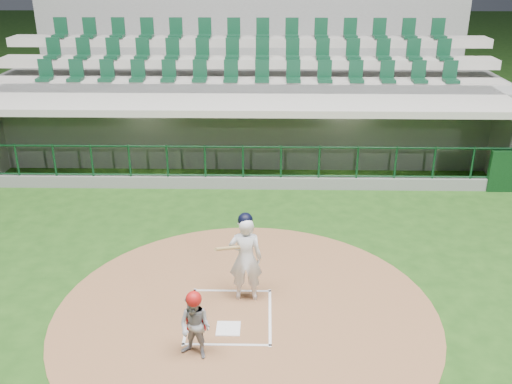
% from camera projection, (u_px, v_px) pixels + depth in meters
% --- Properties ---
extents(ground, '(120.00, 120.00, 0.00)m').
position_uv_depth(ground, '(231.00, 307.00, 10.88)').
color(ground, '#1B4012').
rests_on(ground, ground).
extents(dirt_circle, '(7.20, 7.20, 0.01)m').
position_uv_depth(dirt_circle, '(246.00, 313.00, 10.69)').
color(dirt_circle, brown).
rests_on(dirt_circle, ground).
extents(home_plate, '(0.43, 0.43, 0.02)m').
position_uv_depth(home_plate, '(228.00, 329.00, 10.23)').
color(home_plate, white).
rests_on(home_plate, dirt_circle).
extents(batter_box_chalk, '(1.55, 1.80, 0.01)m').
position_uv_depth(batter_box_chalk, '(230.00, 316.00, 10.60)').
color(batter_box_chalk, white).
rests_on(batter_box_chalk, ground).
extents(dugout_structure, '(16.40, 3.70, 3.00)m').
position_uv_depth(dugout_structure, '(247.00, 137.00, 17.72)').
color(dugout_structure, slate).
rests_on(dugout_structure, ground).
extents(seating_deck, '(17.00, 6.72, 5.15)m').
position_uv_depth(seating_deck, '(248.00, 99.00, 20.38)').
color(seating_deck, gray).
rests_on(seating_deck, ground).
extents(batter, '(0.86, 0.86, 1.83)m').
position_uv_depth(batter, '(245.00, 257.00, 10.81)').
color(batter, white).
rests_on(batter, dirt_circle).
extents(catcher, '(0.70, 0.63, 1.25)m').
position_uv_depth(catcher, '(195.00, 325.00, 9.32)').
color(catcher, '#96969B').
rests_on(catcher, dirt_circle).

